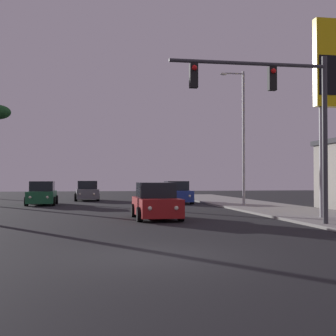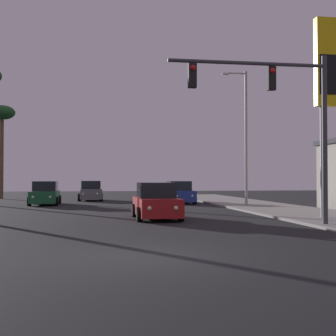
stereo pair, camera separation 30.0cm
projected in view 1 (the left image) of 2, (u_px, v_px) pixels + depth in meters
ground_plane at (151, 256)px, 11.15m from camera, size 120.00×120.00×0.00m
sidewalk_right at (319, 216)px, 22.58m from camera, size 5.00×60.00×0.12m
car_green at (42, 194)px, 33.16m from camera, size 2.04×4.31×1.68m
car_grey at (87, 192)px, 39.91m from camera, size 2.04×4.34×1.68m
car_blue at (176, 193)px, 35.43m from camera, size 2.04×4.31×1.68m
car_red at (156, 202)px, 21.55m from camera, size 2.04×4.32×1.68m
traffic_light_mast at (283, 105)px, 17.86m from camera, size 6.24×0.36×6.50m
street_lamp at (242, 131)px, 31.53m from camera, size 1.74×0.24×9.00m
gas_station_sign at (335, 74)px, 21.25m from camera, size 2.00×0.42×9.00m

